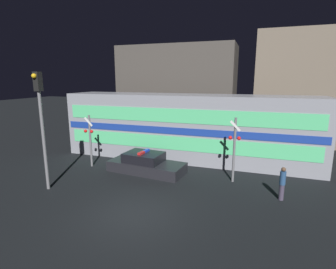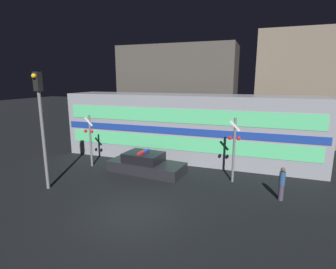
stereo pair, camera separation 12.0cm
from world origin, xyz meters
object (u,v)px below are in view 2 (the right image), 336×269
(train, at_px, (187,127))
(pedestrian, at_px, (282,184))
(traffic_light_corner, at_px, (41,116))
(police_car, at_px, (146,164))
(crossing_signal_near, at_px, (234,147))

(train, xyz_separation_m, pedestrian, (5.85, -4.87, -1.42))
(pedestrian, bearing_deg, traffic_light_corner, -167.32)
(police_car, xyz_separation_m, pedestrian, (7.44, -1.44, 0.34))
(pedestrian, xyz_separation_m, traffic_light_corner, (-11.14, -2.51, 2.91))
(crossing_signal_near, bearing_deg, police_car, -179.20)
(traffic_light_corner, bearing_deg, crossing_signal_near, 24.52)
(police_car, bearing_deg, traffic_light_corner, -127.06)
(train, xyz_separation_m, police_car, (-1.59, -3.43, -1.76))
(train, xyz_separation_m, traffic_light_corner, (-5.29, -7.37, 1.49))
(crossing_signal_near, bearing_deg, pedestrian, -32.91)
(pedestrian, relative_size, traffic_light_corner, 0.27)
(pedestrian, height_order, crossing_signal_near, crossing_signal_near)
(pedestrian, bearing_deg, crossing_signal_near, 147.09)
(train, height_order, pedestrian, train)
(pedestrian, bearing_deg, police_car, 169.06)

